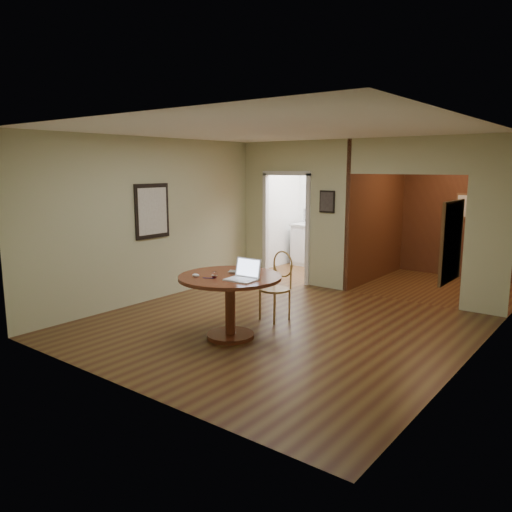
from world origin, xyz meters
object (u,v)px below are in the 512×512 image
Objects in this scene: dining_table at (230,292)px; closed_laptop at (241,273)px; open_laptop at (244,274)px; chair at (278,282)px.

closed_laptop is (0.06, 0.16, 0.23)m from dining_table.
open_laptop reaches higher than dining_table.
chair is at bearing 64.23° from closed_laptop.
dining_table is 0.41m from open_laptop.
open_laptop is 0.33m from closed_laptop.
open_laptop reaches higher than closed_laptop.
open_laptop is 1.08× the size of closed_laptop.
open_laptop is at bearing -65.93° from chair.
chair is 0.93m from closed_laptop.
closed_laptop is (-0.23, 0.23, -0.05)m from open_laptop.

